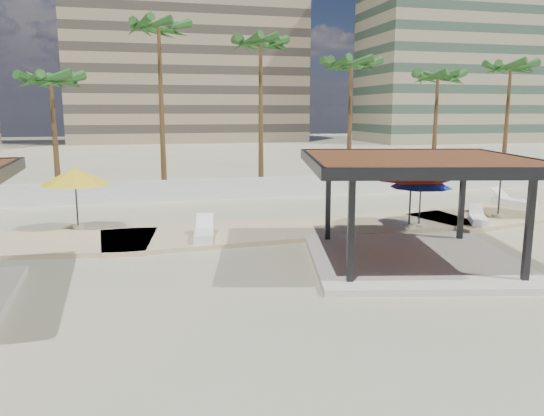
{
  "coord_description": "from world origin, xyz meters",
  "views": [
    {
      "loc": [
        -4.41,
        -14.08,
        5.02
      ],
      "look_at": [
        0.39,
        5.1,
        1.4
      ],
      "focal_mm": 35.0,
      "sensor_mm": 36.0,
      "label": 1
    }
  ],
  "objects_px": {
    "lounger_a": "(204,234)",
    "lounger_b": "(478,219)",
    "umbrella_c": "(412,171)",
    "lounger_c": "(513,202)",
    "pavilion_central": "(415,200)"
  },
  "relations": [
    {
      "from": "lounger_a",
      "to": "lounger_c",
      "type": "xyz_separation_m",
      "value": [
        16.35,
        3.23,
        0.01
      ]
    },
    {
      "from": "pavilion_central",
      "to": "lounger_b",
      "type": "bearing_deg",
      "value": 50.95
    },
    {
      "from": "lounger_b",
      "to": "lounger_c",
      "type": "relative_size",
      "value": 0.84
    },
    {
      "from": "umbrella_c",
      "to": "lounger_b",
      "type": "distance_m",
      "value": 4.01
    },
    {
      "from": "lounger_a",
      "to": "lounger_c",
      "type": "relative_size",
      "value": 0.92
    },
    {
      "from": "lounger_a",
      "to": "lounger_b",
      "type": "distance_m",
      "value": 12.02
    },
    {
      "from": "lounger_b",
      "to": "lounger_c",
      "type": "distance_m",
      "value": 5.4
    },
    {
      "from": "lounger_b",
      "to": "lounger_c",
      "type": "xyz_separation_m",
      "value": [
        4.33,
        3.24,
        0.03
      ]
    },
    {
      "from": "pavilion_central",
      "to": "lounger_a",
      "type": "distance_m",
      "value": 8.01
    },
    {
      "from": "umbrella_c",
      "to": "lounger_b",
      "type": "bearing_deg",
      "value": 0.68
    },
    {
      "from": "lounger_b",
      "to": "umbrella_c",
      "type": "bearing_deg",
      "value": 117.77
    },
    {
      "from": "umbrella_c",
      "to": "lounger_c",
      "type": "bearing_deg",
      "value": 23.12
    },
    {
      "from": "lounger_c",
      "to": "pavilion_central",
      "type": "bearing_deg",
      "value": 110.46
    },
    {
      "from": "pavilion_central",
      "to": "lounger_a",
      "type": "height_order",
      "value": "pavilion_central"
    },
    {
      "from": "lounger_c",
      "to": "umbrella_c",
      "type": "bearing_deg",
      "value": 96.01
    }
  ]
}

